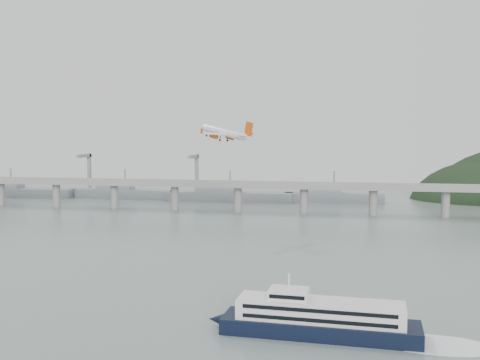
# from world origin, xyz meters

# --- Properties ---
(ground) EXTENTS (900.00, 900.00, 0.00)m
(ground) POSITION_xyz_m (0.00, 0.00, 0.00)
(ground) COLOR slate
(ground) RESTS_ON ground
(bridge) EXTENTS (800.00, 22.00, 23.90)m
(bridge) POSITION_xyz_m (-1.15, 200.00, 17.65)
(bridge) COLOR gray
(bridge) RESTS_ON ground
(distant_fleet) EXTENTS (453.00, 60.90, 40.00)m
(distant_fleet) POSITION_xyz_m (-155.36, 265.08, 6.22)
(distant_fleet) COLOR slate
(distant_fleet) RESTS_ON ground
(ferry) EXTENTS (94.17, 18.51, 17.76)m
(ferry) POSITION_xyz_m (45.01, -54.30, 4.82)
(ferry) COLOR black
(ferry) RESTS_ON ground
(airliner) EXTENTS (38.13, 35.86, 11.24)m
(airliner) POSITION_xyz_m (-16.12, 93.14, 59.30)
(airliner) COLOR white
(airliner) RESTS_ON ground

